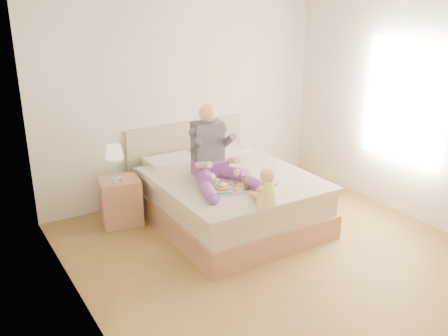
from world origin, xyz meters
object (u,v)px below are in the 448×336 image
nightstand (121,201)px  baby (267,189)px  adult (214,157)px  bed (225,195)px  tray (231,187)px

nightstand → baby: 1.91m
adult → baby: (0.09, -0.89, -0.10)m
bed → baby: bed is taller
bed → baby: 1.10m
nightstand → tray: bearing=-38.8°
adult → bed: bearing=34.6°
tray → baby: 0.53m
bed → nightstand: bearing=153.9°
nightstand → tray: (0.89, -1.04, 0.36)m
adult → baby: 0.90m
nightstand → baby: bearing=-46.4°
tray → baby: size_ratio=1.33×
bed → nightstand: bed is taller
bed → tray: 0.63m
adult → baby: bearing=-77.3°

